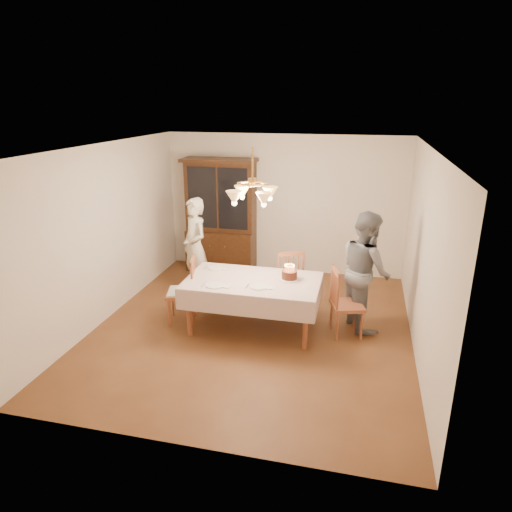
% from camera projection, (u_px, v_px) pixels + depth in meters
% --- Properties ---
extents(ground, '(5.00, 5.00, 0.00)m').
position_uv_depth(ground, '(253.00, 328.00, 6.72)').
color(ground, '#583119').
rests_on(ground, ground).
extents(room_shell, '(5.00, 5.00, 5.00)m').
position_uv_depth(room_shell, '(253.00, 224.00, 6.20)').
color(room_shell, white).
rests_on(room_shell, ground).
extents(dining_table, '(1.90, 1.10, 0.76)m').
position_uv_depth(dining_table, '(253.00, 285.00, 6.49)').
color(dining_table, brown).
rests_on(dining_table, ground).
extents(china_hutch, '(1.38, 0.54, 2.16)m').
position_uv_depth(china_hutch, '(221.00, 218.00, 8.71)').
color(china_hutch, black).
rests_on(china_hutch, ground).
extents(chair_far_side, '(0.56, 0.55, 1.00)m').
position_uv_depth(chair_far_side, '(288.00, 282.00, 7.23)').
color(chair_far_side, brown).
rests_on(chair_far_side, ground).
extents(chair_left_end, '(0.52, 0.53, 1.00)m').
position_uv_depth(chair_left_end, '(182.00, 293.00, 6.78)').
color(chair_left_end, brown).
rests_on(chair_left_end, ground).
extents(chair_right_end, '(0.53, 0.54, 1.00)m').
position_uv_depth(chair_right_end, '(346.00, 306.00, 6.39)').
color(chair_right_end, brown).
rests_on(chair_right_end, ground).
extents(elderly_woman, '(0.71, 0.71, 1.66)m').
position_uv_depth(elderly_woman, '(195.00, 247.00, 7.68)').
color(elderly_woman, white).
rests_on(elderly_woman, ground).
extents(adult_in_grey, '(0.94, 1.03, 1.73)m').
position_uv_depth(adult_in_grey, '(365.00, 270.00, 6.54)').
color(adult_in_grey, slate).
rests_on(adult_in_grey, ground).
extents(birthday_cake, '(0.30, 0.30, 0.22)m').
position_uv_depth(birthday_cake, '(289.00, 275.00, 6.47)').
color(birthday_cake, white).
rests_on(birthday_cake, dining_table).
extents(place_setting_near_left, '(0.39, 0.25, 0.02)m').
position_uv_depth(place_setting_near_left, '(216.00, 285.00, 6.26)').
color(place_setting_near_left, white).
rests_on(place_setting_near_left, dining_table).
extents(place_setting_near_right, '(0.38, 0.23, 0.02)m').
position_uv_depth(place_setting_near_right, '(260.00, 287.00, 6.21)').
color(place_setting_near_right, white).
rests_on(place_setting_near_right, dining_table).
extents(place_setting_far_left, '(0.38, 0.23, 0.02)m').
position_uv_depth(place_setting_far_left, '(216.00, 268.00, 6.90)').
color(place_setting_far_left, white).
rests_on(place_setting_far_left, dining_table).
extents(chandelier, '(0.62, 0.62, 0.73)m').
position_uv_depth(chandelier, '(253.00, 195.00, 6.07)').
color(chandelier, '#BF8C3F').
rests_on(chandelier, ground).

